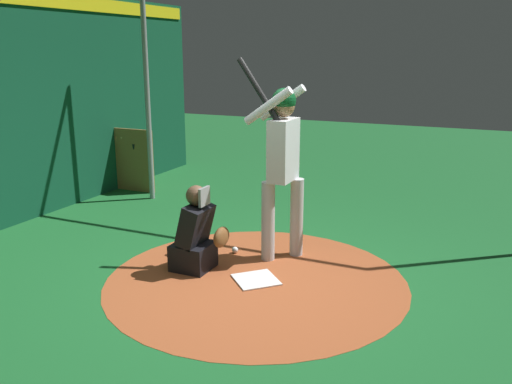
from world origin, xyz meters
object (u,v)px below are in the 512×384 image
home_plate (256,280)px  batter (282,156)px  catcher (196,237)px  baseball_0 (235,250)px  baseball_1 (187,249)px  bat_rack (125,161)px

home_plate → batter: bearing=90.8°
catcher → baseball_0: bearing=74.4°
batter → baseball_0: bearing=-167.7°
home_plate → catcher: size_ratio=0.45×
home_plate → baseball_0: bearing=132.1°
batter → baseball_1: size_ratio=30.25×
home_plate → bat_rack: size_ratio=0.36×
baseball_0 → catcher: bearing=-105.6°
baseball_0 → baseball_1: same height
catcher → baseball_1: size_ratio=12.73×
home_plate → batter: size_ratio=0.19×
catcher → baseball_1: (-0.36, 0.39, -0.32)m
batter → baseball_0: size_ratio=30.25×
baseball_0 → baseball_1: size_ratio=1.00×
batter → catcher: (-0.70, -0.71, -0.82)m
bat_rack → baseball_1: size_ratio=15.95×
home_plate → baseball_1: baseball_1 is taller
bat_rack → baseball_0: 3.64m
catcher → baseball_0: catcher is taller
catcher → baseball_0: size_ratio=12.73×
baseball_0 → baseball_1: 0.56m
batter → home_plate: bearing=-89.2°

